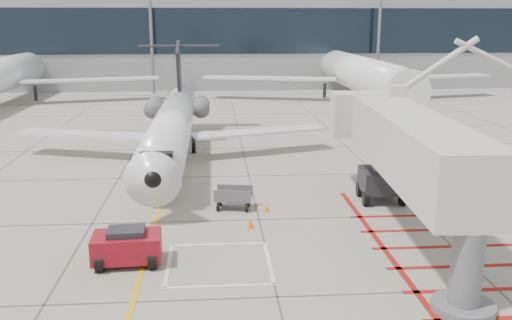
{
  "coord_description": "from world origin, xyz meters",
  "views": [
    {
      "loc": [
        -2.1,
        -22.12,
        9.44
      ],
      "look_at": [
        0.0,
        6.0,
        2.5
      ],
      "focal_mm": 40.0,
      "sensor_mm": 36.0,
      "label": 1
    }
  ],
  "objects": [
    {
      "name": "ground_power_unit",
      "position": [
        9.85,
        5.36,
        0.89
      ],
      "size": [
        2.59,
        2.1,
        1.78
      ],
      "primitive_type": null,
      "rotation": [
        0.0,
        0.0,
        -0.41
      ],
      "color": "beige",
      "rests_on": "ground_plane"
    },
    {
      "name": "bg_aircraft_c",
      "position": [
        14.7,
        46.0,
        6.01
      ],
      "size": [
        36.05,
        40.05,
        12.02
      ],
      "primitive_type": null,
      "color": "silver",
      "rests_on": "ground_plane"
    },
    {
      "name": "regional_jet",
      "position": [
        -5.0,
        13.75,
        3.78
      ],
      "size": [
        22.94,
        28.89,
        7.55
      ],
      "primitive_type": null,
      "rotation": [
        0.0,
        0.0,
        0.0
      ],
      "color": "white",
      "rests_on": "ground_plane"
    },
    {
      "name": "terminal_building",
      "position": [
        10.0,
        70.0,
        7.0
      ],
      "size": [
        180.0,
        28.0,
        14.0
      ],
      "primitive_type": "cube",
      "color": "gray",
      "rests_on": "ground_plane"
    },
    {
      "name": "pushback_tug",
      "position": [
        -5.63,
        -0.73,
        0.78
      ],
      "size": [
        2.76,
        1.82,
        1.56
      ],
      "primitive_type": null,
      "rotation": [
        0.0,
        0.0,
        0.06
      ],
      "color": "maroon",
      "rests_on": "ground_plane"
    },
    {
      "name": "jet_bridge",
      "position": [
        6.42,
        0.8,
        3.63
      ],
      "size": [
        9.56,
        18.59,
        7.26
      ],
      "primitive_type": null,
      "rotation": [
        0.0,
        0.0,
        -0.05
      ],
      "color": "beige",
      "rests_on": "ground_plane"
    },
    {
      "name": "cone_nose",
      "position": [
        -0.5,
        2.89,
        0.23
      ],
      "size": [
        0.33,
        0.33,
        0.46
      ],
      "primitive_type": "cone",
      "color": "#F45F0C",
      "rests_on": "ground_plane"
    },
    {
      "name": "baggage_cart",
      "position": [
        -1.18,
        5.76,
        0.59
      ],
      "size": [
        2.04,
        1.48,
        1.17
      ],
      "primitive_type": null,
      "rotation": [
        0.0,
        0.0,
        -0.18
      ],
      "color": "#525257",
      "rests_on": "ground_plane"
    },
    {
      "name": "bg_aircraft_b",
      "position": [
        -26.37,
        46.0,
        5.89
      ],
      "size": [
        35.33,
        39.25,
        11.78
      ],
      "primitive_type": null,
      "color": "silver",
      "rests_on": "ground_plane"
    },
    {
      "name": "cone_side",
      "position": [
        0.47,
        5.17,
        0.21
      ],
      "size": [
        0.31,
        0.31,
        0.43
      ],
      "primitive_type": "cone",
      "color": "orange",
      "rests_on": "ground_plane"
    },
    {
      "name": "terminal_glass_band",
      "position": [
        10.0,
        55.95,
        8.0
      ],
      "size": [
        180.0,
        0.1,
        6.0
      ],
      "primitive_type": "cube",
      "color": "black",
      "rests_on": "ground_plane"
    },
    {
      "name": "ground_plane",
      "position": [
        0.0,
        0.0,
        0.0
      ],
      "size": [
        260.0,
        260.0,
        0.0
      ],
      "primitive_type": "plane",
      "color": "gray",
      "rests_on": "ground"
    }
  ]
}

